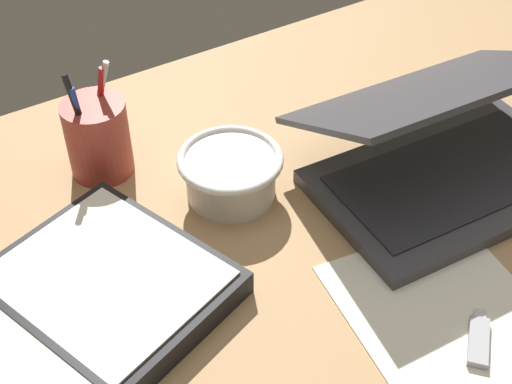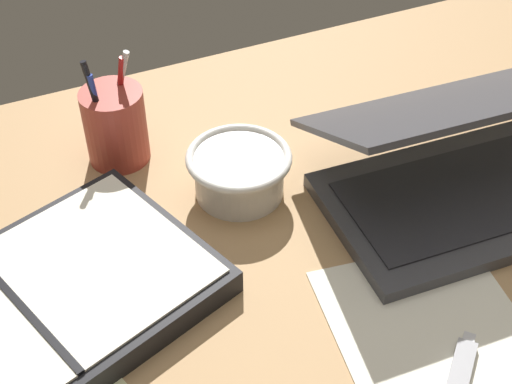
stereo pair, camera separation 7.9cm
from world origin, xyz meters
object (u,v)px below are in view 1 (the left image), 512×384
Objects in this scene: bowl at (231,173)px; pen_cup at (98,137)px; laptop at (447,149)px; planner at (38,342)px.

bowl is 0.84× the size of pen_cup.
laptop is 27.20cm from bowl.
pen_cup is (-36.20, 24.84, 0.65)cm from laptop.
pen_cup is 28.99cm from planner.
pen_cup is (-11.70, 13.10, 1.87)cm from bowl.
bowl is 30.32cm from planner.
pen_cup is at bearing 149.05° from laptop.
bowl is at bearing -48.24° from pen_cup.
bowl is (-24.50, 11.74, -1.22)cm from laptop.
planner is (-28.48, -10.26, -1.71)cm from bowl.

